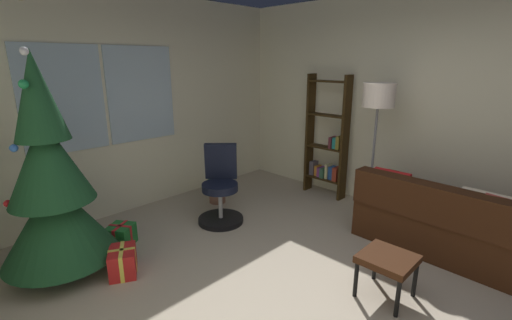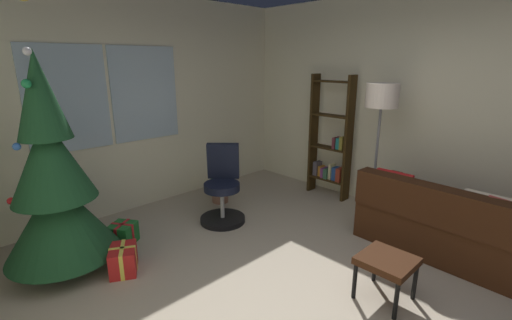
# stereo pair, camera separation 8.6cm
# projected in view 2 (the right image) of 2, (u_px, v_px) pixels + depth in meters

# --- Properties ---
(ground_plane) EXTENTS (4.73, 5.88, 0.10)m
(ground_plane) POSITION_uv_depth(u_px,v_px,m) (315.00, 309.00, 2.93)
(ground_plane) COLOR #B3A48D
(wall_back_with_windows) EXTENTS (4.73, 0.12, 2.79)m
(wall_back_with_windows) POSITION_uv_depth(u_px,v_px,m) (134.00, 104.00, 4.59)
(wall_back_with_windows) COLOR #EDE5C5
(wall_back_with_windows) RESTS_ON ground_plane
(wall_right_with_frames) EXTENTS (0.12, 5.88, 2.79)m
(wall_right_with_frames) POSITION_uv_depth(u_px,v_px,m) (444.00, 109.00, 4.16)
(wall_right_with_frames) COLOR #EDE5C5
(wall_right_with_frames) RESTS_ON ground_plane
(couch) EXTENTS (1.60, 1.89, 0.80)m
(couch) POSITION_uv_depth(u_px,v_px,m) (472.00, 228.00, 3.60)
(couch) COLOR #371D0E
(couch) RESTS_ON ground_plane
(footstool) EXTENTS (0.41, 0.42, 0.39)m
(footstool) POSITION_uv_depth(u_px,v_px,m) (387.00, 264.00, 2.90)
(footstool) COLOR #371D0E
(footstool) RESTS_ON ground_plane
(holiday_tree) EXTENTS (1.00, 1.00, 2.52)m
(holiday_tree) POSITION_uv_depth(u_px,v_px,m) (55.00, 187.00, 3.20)
(holiday_tree) COLOR #4C331E
(holiday_tree) RESTS_ON ground_plane
(gift_box_red) EXTENTS (0.36, 0.39, 0.26)m
(gift_box_red) POSITION_uv_depth(u_px,v_px,m) (123.00, 260.00, 3.34)
(gift_box_red) COLOR red
(gift_box_red) RESTS_ON ground_plane
(gift_box_green) EXTENTS (0.35, 0.35, 0.24)m
(gift_box_green) POSITION_uv_depth(u_px,v_px,m) (123.00, 234.00, 3.86)
(gift_box_green) COLOR #1E722D
(gift_box_green) RESTS_ON ground_plane
(office_chair) EXTENTS (0.60, 0.59, 0.97)m
(office_chair) POSITION_uv_depth(u_px,v_px,m) (223.00, 192.00, 4.37)
(office_chair) COLOR black
(office_chair) RESTS_ON ground_plane
(bookshelf) EXTENTS (0.18, 0.64, 1.77)m
(bookshelf) POSITION_uv_depth(u_px,v_px,m) (331.00, 145.00, 5.10)
(bookshelf) COLOR #34230E
(bookshelf) RESTS_ON ground_plane
(floor_lamp) EXTENTS (0.38, 0.38, 1.70)m
(floor_lamp) POSITION_uv_depth(u_px,v_px,m) (381.00, 105.00, 4.11)
(floor_lamp) COLOR slate
(floor_lamp) RESTS_ON ground_plane
(potted_plant) EXTENTS (0.36, 0.35, 0.62)m
(potted_plant) POSITION_uv_depth(u_px,v_px,m) (218.00, 183.00, 5.01)
(potted_plant) COLOR brown
(potted_plant) RESTS_ON ground_plane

